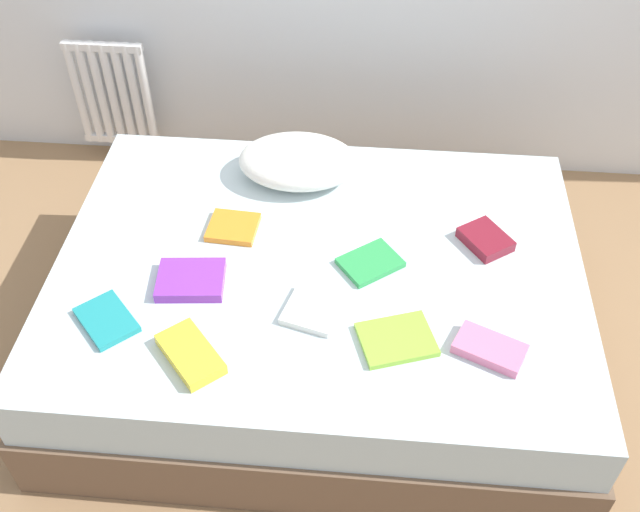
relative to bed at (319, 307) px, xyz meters
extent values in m
plane|color=#93704C|center=(0.00, 0.00, -0.25)|extent=(8.00, 8.00, 0.00)
cube|color=brown|center=(0.00, 0.00, -0.11)|extent=(2.00, 1.50, 0.28)
cube|color=silver|center=(0.00, 0.00, 0.14)|extent=(1.96, 1.46, 0.22)
cylinder|color=white|center=(-1.34, 1.20, 0.15)|extent=(0.04, 0.04, 0.57)
cylinder|color=white|center=(-1.28, 1.20, 0.15)|extent=(0.04, 0.04, 0.57)
cylinder|color=white|center=(-1.22, 1.20, 0.15)|extent=(0.04, 0.04, 0.57)
cylinder|color=white|center=(-1.16, 1.20, 0.15)|extent=(0.04, 0.04, 0.57)
cylinder|color=white|center=(-1.10, 1.20, 0.15)|extent=(0.04, 0.04, 0.57)
cylinder|color=white|center=(-1.04, 1.20, 0.15)|extent=(0.04, 0.04, 0.57)
cylinder|color=white|center=(-0.98, 1.20, 0.15)|extent=(0.04, 0.04, 0.57)
cube|color=white|center=(-1.16, 1.20, 0.42)|extent=(0.40, 0.04, 0.04)
cube|color=white|center=(-1.16, 1.20, -0.11)|extent=(0.40, 0.04, 0.04)
ellipsoid|color=white|center=(-0.13, 0.50, 0.33)|extent=(0.49, 0.36, 0.15)
cube|color=purple|center=(-0.45, -0.15, 0.27)|extent=(0.25, 0.21, 0.04)
cube|color=maroon|center=(0.62, 0.15, 0.27)|extent=(0.22, 0.23, 0.04)
cube|color=white|center=(0.00, -0.25, 0.27)|extent=(0.22, 0.22, 0.03)
cube|color=pink|center=(0.60, -0.37, 0.27)|extent=(0.26, 0.21, 0.04)
cube|color=#8CC638|center=(0.29, -0.35, 0.26)|extent=(0.29, 0.26, 0.02)
cube|color=green|center=(0.19, 0.00, 0.26)|extent=(0.27, 0.26, 0.02)
cube|color=yellow|center=(-0.38, -0.48, 0.27)|extent=(0.27, 0.28, 0.04)
cube|color=orange|center=(-0.35, 0.15, 0.27)|extent=(0.20, 0.19, 0.03)
cube|color=teal|center=(-0.70, -0.36, 0.26)|extent=(0.26, 0.26, 0.02)
camera|label=1|loc=(0.17, -1.92, 2.18)|focal=41.14mm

